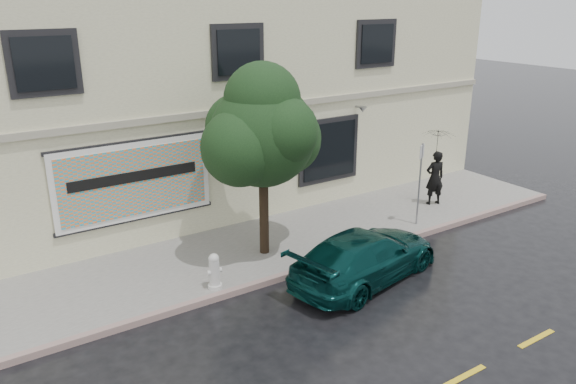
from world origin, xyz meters
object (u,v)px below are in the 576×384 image
street_tree (263,135)px  fire_hydrant (214,271)px  car (365,256)px  pedestrian (435,178)px

street_tree → fire_hydrant: street_tree is taller
car → fire_hydrant: car is taller
street_tree → fire_hydrant: bearing=-152.4°
car → pedestrian: bearing=-75.5°
car → pedestrian: pedestrian is taller
pedestrian → fire_hydrant: bearing=23.8°
pedestrian → car: bearing=42.6°
fire_hydrant → car: bearing=-37.7°
street_tree → pedestrian: bearing=1.1°
street_tree → fire_hydrant: (-1.98, -1.03, -2.78)m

